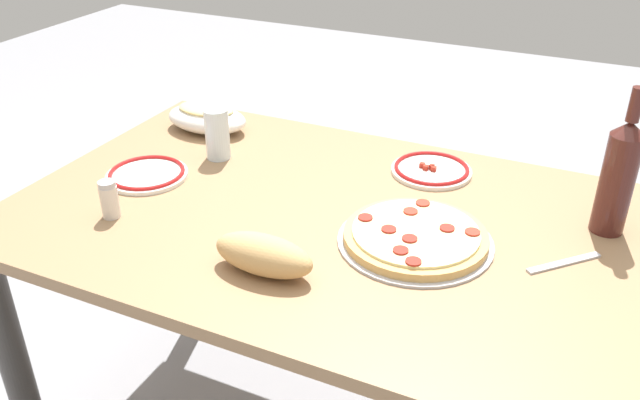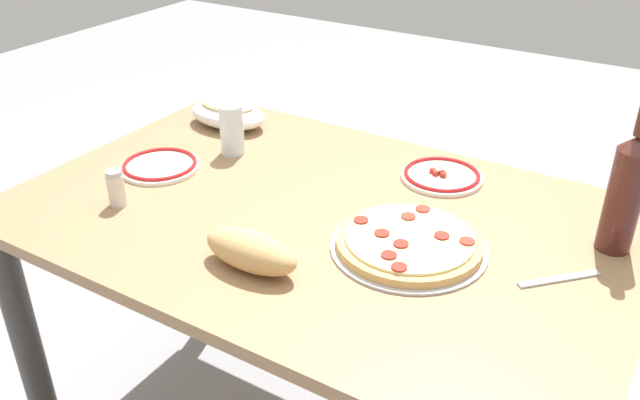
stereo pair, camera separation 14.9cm
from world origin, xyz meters
The scene contains 10 objects.
dining_table centered at (0.00, 0.00, 0.63)m, with size 1.38×0.90×0.75m.
pepperoni_pizza centered at (-0.23, 0.03, 0.76)m, with size 0.32×0.32×0.03m.
baked_pasta_dish centered at (0.49, -0.29, 0.79)m, with size 0.24×0.15×0.08m.
wine_bottle centered at (-0.59, -0.19, 0.88)m, with size 0.07×0.07×0.32m.
water_glass centered at (0.36, -0.15, 0.82)m, with size 0.06×0.06×0.13m, color silver.
side_plate_near centered at (0.46, 0.03, 0.76)m, with size 0.20×0.20×0.02m.
side_plate_far centered at (-0.17, -0.29, 0.76)m, with size 0.20×0.20×0.02m.
bread_loaf centered at (0.00, 0.26, 0.79)m, with size 0.21×0.09×0.08m, color tan.
spice_shaker centered at (0.41, 0.21, 0.79)m, with size 0.04×0.04×0.09m.
fork_left centered at (-0.53, -0.02, 0.75)m, with size 0.17×0.02×0.01m, color #B7B7BC.
Camera 2 is at (-0.68, 1.11, 1.50)m, focal length 37.49 mm.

